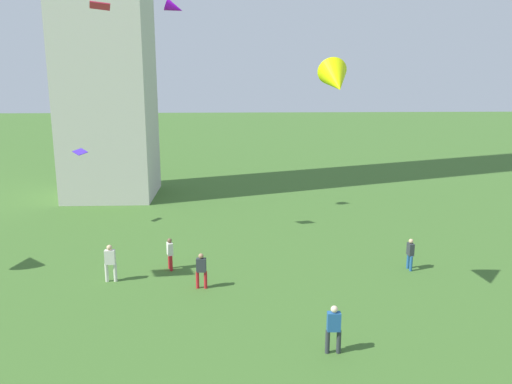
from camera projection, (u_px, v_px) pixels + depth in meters
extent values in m
cylinder|color=#2D3338|center=(328.00, 342.00, 19.07)|extent=(0.16, 0.16, 0.88)
cylinder|color=#2D3338|center=(339.00, 342.00, 19.08)|extent=(0.16, 0.16, 0.88)
cube|color=#235693|center=(334.00, 322.00, 18.90)|extent=(0.49, 0.29, 0.70)
sphere|color=beige|center=(334.00, 309.00, 18.79)|extent=(0.26, 0.26, 0.26)
cylinder|color=silver|center=(107.00, 273.00, 25.49)|extent=(0.17, 0.17, 0.89)
cylinder|color=silver|center=(115.00, 273.00, 25.51)|extent=(0.17, 0.17, 0.89)
cube|color=silver|center=(110.00, 257.00, 25.32)|extent=(0.48, 0.28, 0.70)
sphere|color=#D8AD84|center=(109.00, 248.00, 25.21)|extent=(0.26, 0.26, 0.26)
cylinder|color=red|center=(198.00, 280.00, 24.73)|extent=(0.15, 0.15, 0.82)
cylinder|color=red|center=(206.00, 280.00, 24.71)|extent=(0.15, 0.15, 0.82)
cube|color=#2D3338|center=(201.00, 265.00, 24.55)|extent=(0.46, 0.29, 0.65)
sphere|color=#A37556|center=(201.00, 256.00, 24.45)|extent=(0.24, 0.24, 0.24)
cylinder|color=red|center=(170.00, 261.00, 27.18)|extent=(0.15, 0.15, 0.80)
cylinder|color=red|center=(171.00, 263.00, 26.85)|extent=(0.15, 0.15, 0.80)
cube|color=silver|center=(170.00, 249.00, 26.85)|extent=(0.38, 0.49, 0.63)
sphere|color=brown|center=(170.00, 241.00, 26.75)|extent=(0.23, 0.23, 0.23)
cylinder|color=#235693|center=(411.00, 264.00, 26.84)|extent=(0.15, 0.15, 0.79)
cylinder|color=#235693|center=(408.00, 261.00, 27.18)|extent=(0.15, 0.15, 0.79)
cube|color=#2D3338|center=(410.00, 249.00, 26.85)|extent=(0.29, 0.45, 0.62)
sphere|color=#D8AD84|center=(411.00, 241.00, 26.75)|extent=(0.23, 0.23, 0.23)
cone|color=#DAEA07|center=(336.00, 80.00, 20.74)|extent=(1.26, 2.05, 1.78)
cone|color=#A80DEA|center=(174.00, 8.00, 32.63)|extent=(1.29, 0.81, 1.09)
cube|color=#5531E3|center=(80.00, 152.00, 33.23)|extent=(0.85, 0.94, 0.35)
cube|color=red|center=(100.00, 6.00, 27.91)|extent=(1.19, 0.92, 0.41)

